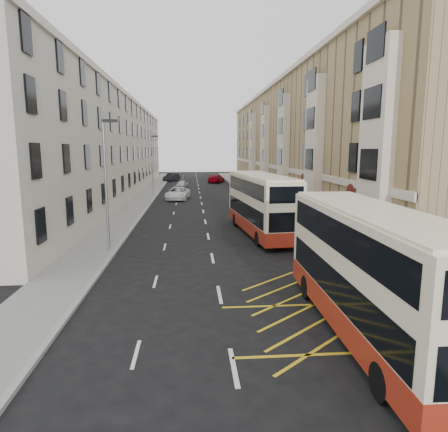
{
  "coord_description": "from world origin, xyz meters",
  "views": [
    {
      "loc": [
        -1.18,
        -12.87,
        6.4
      ],
      "look_at": [
        0.58,
        8.6,
        2.76
      ],
      "focal_mm": 32.0,
      "sensor_mm": 36.0,
      "label": 1
    }
  ],
  "objects": [
    {
      "name": "kerb_right",
      "position": [
        6.0,
        30.0,
        0.07
      ],
      "size": [
        0.25,
        120.0,
        0.15
      ],
      "primitive_type": "cube",
      "color": "gray",
      "rests_on": "ground"
    },
    {
      "name": "ground",
      "position": [
        0.0,
        0.0,
        0.0
      ],
      "size": [
        200.0,
        200.0,
        0.0
      ],
      "primitive_type": "plane",
      "color": "black",
      "rests_on": "ground"
    },
    {
      "name": "street_lamp_near",
      "position": [
        -6.35,
        12.0,
        4.64
      ],
      "size": [
        0.93,
        0.18,
        8.0
      ],
      "color": "slate",
      "rests_on": "pavement_left"
    },
    {
      "name": "kerb_left",
      "position": [
        -6.0,
        30.0,
        0.07
      ],
      "size": [
        0.25,
        120.0,
        0.15
      ],
      "primitive_type": "cube",
      "color": "gray",
      "rests_on": "ground"
    },
    {
      "name": "pavement_left",
      "position": [
        -7.5,
        30.0,
        0.07
      ],
      "size": [
        3.0,
        120.0,
        0.15
      ],
      "primitive_type": "cube",
      "color": "slate",
      "rests_on": "ground"
    },
    {
      "name": "car_dark",
      "position": [
        -5.11,
        67.45,
        0.8
      ],
      "size": [
        3.39,
        5.16,
        1.61
      ],
      "primitive_type": "imported",
      "rotation": [
        0.0,
        0.0,
        -0.38
      ],
      "color": "black",
      "rests_on": "ground"
    },
    {
      "name": "double_decker_front",
      "position": [
        4.83,
        -0.33,
        2.27
      ],
      "size": [
        2.75,
        11.2,
        4.45
      ],
      "rotation": [
        0.0,
        0.0,
        -0.02
      ],
      "color": "#F7EBC5",
      "rests_on": "ground"
    },
    {
      "name": "road_markings",
      "position": [
        0.0,
        45.0,
        0.01
      ],
      "size": [
        10.0,
        110.0,
        0.01
      ],
      "primitive_type": null,
      "color": "silver",
      "rests_on": "ground"
    },
    {
      "name": "double_decker_rear",
      "position": [
        3.99,
        16.35,
        2.3
      ],
      "size": [
        3.72,
        11.52,
        4.52
      ],
      "rotation": [
        0.0,
        0.0,
        0.1
      ],
      "color": "#F7EBC5",
      "rests_on": "ground"
    },
    {
      "name": "guard_railing",
      "position": [
        6.25,
        5.75,
        0.86
      ],
      "size": [
        0.06,
        6.56,
        1.01
      ],
      "color": "red",
      "rests_on": "pavement_right"
    },
    {
      "name": "terrace_right",
      "position": [
        14.88,
        45.38,
        7.52
      ],
      "size": [
        10.75,
        79.0,
        15.25
      ],
      "color": "tan",
      "rests_on": "ground"
    },
    {
      "name": "terrace_left",
      "position": [
        -13.43,
        45.5,
        6.52
      ],
      "size": [
        9.18,
        79.0,
        13.25
      ],
      "color": "beige",
      "rests_on": "ground"
    },
    {
      "name": "pavement_right",
      "position": [
        8.0,
        30.0,
        0.07
      ],
      "size": [
        4.0,
        120.0,
        0.15
      ],
      "primitive_type": "cube",
      "color": "slate",
      "rests_on": "ground"
    },
    {
      "name": "car_silver",
      "position": [
        -2.76,
        52.14,
        0.64
      ],
      "size": [
        2.38,
        4.03,
        1.29
      ],
      "primitive_type": "imported",
      "rotation": [
        0.0,
        0.0,
        -0.24
      ],
      "color": "#ABAFB3",
      "rests_on": "ground"
    },
    {
      "name": "white_van",
      "position": [
        -2.93,
        38.01,
        0.78
      ],
      "size": [
        3.28,
        5.92,
        1.57
      ],
      "primitive_type": "imported",
      "rotation": [
        0.0,
        0.0,
        -0.12
      ],
      "color": "silver",
      "rests_on": "ground"
    },
    {
      "name": "street_lamp_far",
      "position": [
        -6.35,
        42.0,
        4.64
      ],
      "size": [
        0.93,
        0.18,
        8.0
      ],
      "color": "slate",
      "rests_on": "pavement_left"
    },
    {
      "name": "pedestrian_far",
      "position": [
        8.11,
        4.75,
        1.11
      ],
      "size": [
        1.21,
        0.79,
        1.91
      ],
      "primitive_type": "imported",
      "rotation": [
        0.0,
        0.0,
        2.83
      ],
      "color": "black",
      "rests_on": "pavement_right"
    },
    {
      "name": "car_red",
      "position": [
        3.54,
        63.15,
        0.79
      ],
      "size": [
        3.79,
        5.86,
        1.58
      ],
      "primitive_type": "imported",
      "rotation": [
        0.0,
        0.0,
        2.83
      ],
      "color": "maroon",
      "rests_on": "ground"
    }
  ]
}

